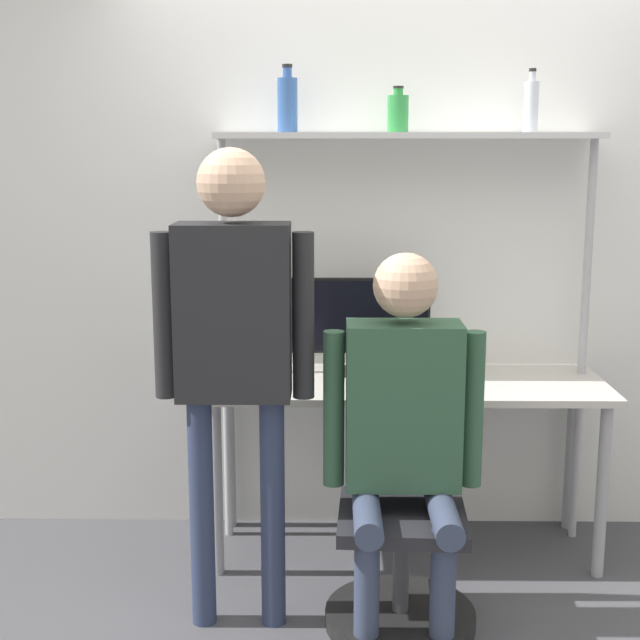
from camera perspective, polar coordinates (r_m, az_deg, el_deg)
ground_plane at (r=3.81m, az=5.71°, el=-16.42°), size 12.00×12.00×0.00m
wall_back at (r=4.05m, az=5.28°, el=5.28°), size 8.00×0.06×2.70m
desk at (r=3.85m, az=5.49°, el=-5.18°), size 1.70×0.60×0.77m
shelf_unit at (r=3.85m, az=5.56°, el=7.91°), size 1.61×0.30×1.81m
monitor at (r=3.90m, az=2.38°, el=-0.07°), size 0.64×0.21×0.42m
laptop at (r=3.76m, az=4.57°, el=-3.17°), size 0.31×0.24×0.23m
cell_phone at (r=3.78m, az=8.37°, el=-4.06°), size 0.07×0.15×0.01m
office_chair at (r=3.43m, az=5.20°, el=-14.53°), size 0.56×0.56×0.90m
person_seated at (r=3.19m, az=5.39°, el=-6.02°), size 0.58×0.47×1.39m
person_standing at (r=3.14m, az=-5.54°, el=-0.48°), size 0.57×0.24×1.75m
bottle_green at (r=3.84m, az=5.01°, el=13.07°), size 0.09×0.09×0.19m
bottle_clear at (r=3.92m, az=13.36°, el=13.21°), size 0.06×0.06×0.26m
bottle_blue at (r=3.84m, az=-2.10°, el=13.67°), size 0.08×0.08×0.28m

